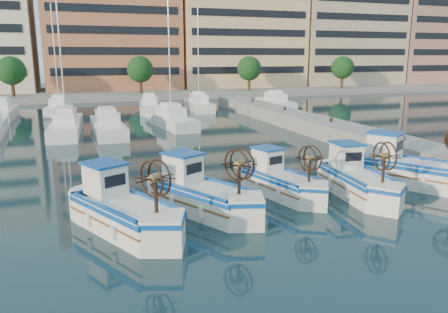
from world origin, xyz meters
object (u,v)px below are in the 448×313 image
at_px(fishing_boat_b, 201,193).
at_px(fishing_boat_c, 281,180).
at_px(fishing_boat_d, 357,178).
at_px(fishing_boat_a, 123,209).
at_px(fishing_boat_e, 407,167).

bearing_deg(fishing_boat_b, fishing_boat_c, -15.11).
bearing_deg(fishing_boat_d, fishing_boat_c, 165.99).
xyz_separation_m(fishing_boat_a, fishing_boat_d, (10.44, 0.80, -0.04)).
bearing_deg(fishing_boat_b, fishing_boat_a, 168.11).
distance_m(fishing_boat_c, fishing_boat_e, 6.63).
relative_size(fishing_boat_a, fishing_boat_e, 0.95).
relative_size(fishing_boat_a, fishing_boat_c, 1.15).
xyz_separation_m(fishing_boat_c, fishing_boat_d, (3.25, -1.11, 0.07)).
distance_m(fishing_boat_b, fishing_boat_c, 4.10).
height_order(fishing_boat_a, fishing_boat_d, fishing_boat_a).
height_order(fishing_boat_b, fishing_boat_c, fishing_boat_b).
distance_m(fishing_boat_c, fishing_boat_d, 3.43).
relative_size(fishing_boat_b, fishing_boat_c, 1.13).
xyz_separation_m(fishing_boat_d, fishing_boat_e, (3.36, 0.65, 0.09)).
relative_size(fishing_boat_c, fishing_boat_e, 0.83).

